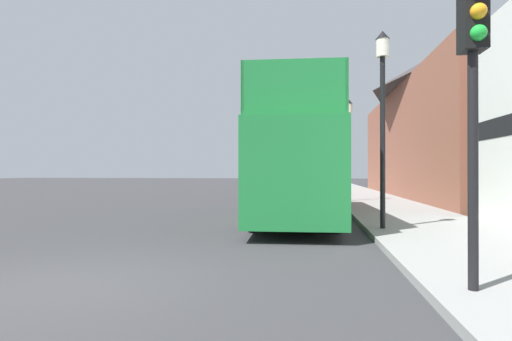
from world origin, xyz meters
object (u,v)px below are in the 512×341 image
(tour_bus, at_px, (294,164))
(parked_car_ahead_of_bus, at_px, (317,188))
(lamp_post_second, at_px, (349,131))
(traffic_signal, at_px, (474,64))
(lamp_post_nearest, at_px, (383,93))

(tour_bus, bearing_deg, parked_car_ahead_of_bus, 81.11)
(parked_car_ahead_of_bus, xyz_separation_m, lamp_post_second, (1.59, -0.44, 2.89))
(tour_bus, distance_m, parked_car_ahead_of_bus, 7.61)
(tour_bus, height_order, lamp_post_second, lamp_post_second)
(parked_car_ahead_of_bus, height_order, lamp_post_second, lamp_post_second)
(traffic_signal, distance_m, lamp_post_nearest, 5.44)
(lamp_post_nearest, relative_size, lamp_post_second, 0.99)
(parked_car_ahead_of_bus, distance_m, lamp_post_second, 3.33)
(traffic_signal, bearing_deg, tour_bus, 106.77)
(parked_car_ahead_of_bus, distance_m, lamp_post_nearest, 10.89)
(lamp_post_second, bearing_deg, parked_car_ahead_of_bus, 164.59)
(traffic_signal, height_order, lamp_post_second, lamp_post_second)
(tour_bus, distance_m, traffic_signal, 8.75)
(lamp_post_nearest, bearing_deg, tour_bus, 129.06)
(lamp_post_nearest, bearing_deg, parked_car_ahead_of_bus, 98.18)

